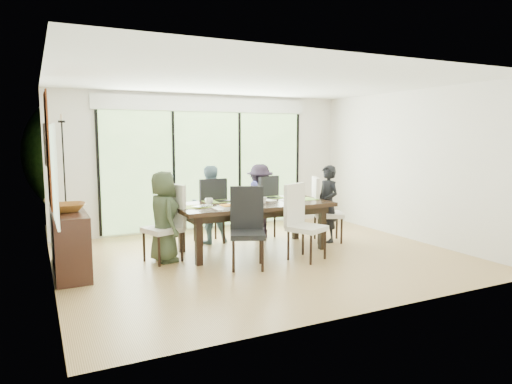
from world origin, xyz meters
name	(u,v)px	position (x,y,z in m)	size (l,w,h in m)	color
floor	(263,257)	(0.00, 0.00, -0.01)	(6.00, 5.00, 0.01)	olive
ceiling	(263,81)	(0.00, 0.00, 2.71)	(6.00, 5.00, 0.01)	white
wall_back	(207,162)	(0.00, 2.51, 1.35)	(6.00, 0.02, 2.70)	silver
wall_front	(373,188)	(0.00, -2.51, 1.35)	(6.00, 0.02, 2.70)	beige
wall_left	(47,179)	(-3.01, 0.00, 1.35)	(0.02, 5.00, 2.70)	white
wall_right	(411,165)	(3.01, 0.00, 1.35)	(0.02, 5.00, 2.70)	silver
glass_doors	(208,170)	(0.00, 2.47, 1.20)	(4.20, 0.02, 2.30)	#598C3F
blinds_header	(207,104)	(0.00, 2.46, 2.50)	(4.40, 0.06, 0.28)	white
mullion_a	(98,174)	(-2.10, 2.46, 1.20)	(0.05, 0.04, 2.30)	black
mullion_b	(174,171)	(-0.70, 2.46, 1.20)	(0.05, 0.04, 2.30)	black
mullion_c	(240,169)	(0.70, 2.46, 1.20)	(0.05, 0.04, 2.30)	black
mullion_d	(297,167)	(2.10, 2.46, 1.20)	(0.05, 0.04, 2.30)	black
side_window	(54,175)	(-2.97, -1.20, 1.50)	(0.02, 0.90, 1.00)	#8CAD7F
deck	(194,223)	(0.00, 3.40, -0.05)	(6.00, 1.80, 0.10)	brown
rail_top	(183,192)	(0.00, 4.20, 0.55)	(6.00, 0.08, 0.06)	brown
foliage_left	(96,155)	(-1.80, 5.20, 1.44)	(3.20, 3.20, 3.20)	#14380F
foliage_mid	(179,139)	(0.40, 5.80, 1.80)	(4.00, 4.00, 4.00)	#14380F
foliage_right	(252,159)	(2.20, 5.00, 1.26)	(2.80, 2.80, 2.80)	#14380F
foliage_far	(136,145)	(-0.60, 6.50, 1.62)	(3.60, 3.60, 3.60)	#14380F
table_top	(253,205)	(0.04, 0.45, 0.76)	(2.55, 1.17, 0.06)	black
table_apron	(253,211)	(0.04, 0.45, 0.67)	(2.34, 0.96, 0.11)	black
table_leg_fl	(199,241)	(-1.04, 0.02, 0.37)	(0.10, 0.10, 0.73)	black
table_leg_fr	(322,228)	(1.12, 0.02, 0.37)	(0.10, 0.10, 0.73)	black
table_leg_bl	(181,230)	(-1.04, 0.88, 0.37)	(0.10, 0.10, 0.73)	black
table_leg_br	(296,219)	(1.12, 0.88, 0.37)	(0.10, 0.10, 0.73)	black
chair_left_end	(162,223)	(-1.46, 0.45, 0.58)	(0.49, 0.49, 1.17)	silver
chair_right_end	(328,209)	(1.54, 0.45, 0.58)	(0.49, 0.49, 1.17)	white
chair_far_left	(209,210)	(-0.41, 1.30, 0.58)	(0.49, 0.49, 1.17)	black
chair_far_right	(259,206)	(0.59, 1.30, 0.58)	(0.49, 0.49, 1.17)	black
chair_near_left	(247,228)	(-0.46, -0.42, 0.58)	(0.49, 0.49, 1.17)	black
chair_near_right	(307,222)	(0.54, -0.42, 0.58)	(0.49, 0.49, 1.17)	white
person_left_end	(164,217)	(-1.44, 0.45, 0.68)	(0.64, 0.40, 1.37)	#38442D
person_right_end	(327,204)	(1.52, 0.45, 0.68)	(0.64, 0.40, 1.37)	black
person_far_left	(209,205)	(-0.41, 1.28, 0.68)	(0.64, 0.40, 1.37)	#7091A2
person_far_right	(260,201)	(0.59, 1.28, 0.68)	(0.64, 0.40, 1.37)	#251C2A
placemat_left	(197,207)	(-0.91, 0.45, 0.80)	(0.47, 0.34, 0.01)	#8FA63B
placemat_right	(302,199)	(0.99, 0.45, 0.80)	(0.47, 0.34, 0.01)	#74A73B
placemat_far_l	(218,201)	(-0.41, 0.85, 0.80)	(0.47, 0.34, 0.01)	#82AF3E
placemat_far_r	(271,198)	(0.59, 0.85, 0.80)	(0.47, 0.34, 0.01)	#81B540
placemat_paper	(229,208)	(-0.51, 0.15, 0.80)	(0.47, 0.34, 0.01)	white
tablet_far_l	(225,201)	(-0.31, 0.80, 0.81)	(0.28, 0.19, 0.01)	black
tablet_far_r	(270,198)	(0.54, 0.80, 0.81)	(0.25, 0.18, 0.01)	black
papers	(291,200)	(0.74, 0.40, 0.80)	(0.32, 0.23, 0.00)	white
platter_base	(229,207)	(-0.51, 0.15, 0.82)	(0.28, 0.28, 0.03)	white
platter_snacks	(229,205)	(-0.51, 0.15, 0.83)	(0.21, 0.21, 0.01)	orange
vase	(254,198)	(0.09, 0.50, 0.86)	(0.08, 0.08, 0.13)	silver
hyacinth_stems	(254,191)	(0.09, 0.50, 0.99)	(0.04, 0.04, 0.17)	#337226
hyacinth_blooms	(254,184)	(0.09, 0.50, 1.09)	(0.12, 0.12, 0.12)	#555BD5
laptop	(206,206)	(-0.81, 0.35, 0.81)	(0.35, 0.23, 0.03)	silver
cup_a	(209,201)	(-0.66, 0.60, 0.85)	(0.13, 0.13, 0.10)	white
cup_b	(264,200)	(0.19, 0.35, 0.84)	(0.11, 0.11, 0.10)	white
cup_c	(292,196)	(0.84, 0.55, 0.85)	(0.13, 0.13, 0.10)	white
book	(265,201)	(0.29, 0.50, 0.81)	(0.17, 0.24, 0.02)	white
sideboard	(69,241)	(-2.76, 0.52, 0.43)	(0.43, 1.54, 0.86)	black
bowl	(68,207)	(-2.76, 0.42, 0.92)	(0.46, 0.46, 0.11)	brown
candlestick_base	(66,206)	(-2.76, 0.87, 0.88)	(0.10, 0.10, 0.04)	black
candlestick_shaft	(64,164)	(-2.76, 0.87, 1.49)	(0.02, 0.02, 1.20)	black
candlestick_pan	(62,122)	(-2.76, 0.87, 2.09)	(0.10, 0.10, 0.03)	black
candle	(61,118)	(-2.76, 0.87, 2.14)	(0.03, 0.03, 0.10)	silver
tapestry	(48,150)	(-2.97, 0.40, 1.70)	(0.02, 1.00, 1.50)	#953A15
art_frame	(45,145)	(-2.97, 1.70, 1.75)	(0.03, 0.55, 0.65)	black
art_canvas	(46,145)	(-2.95, 1.70, 1.75)	(0.01, 0.45, 0.55)	#184C4E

